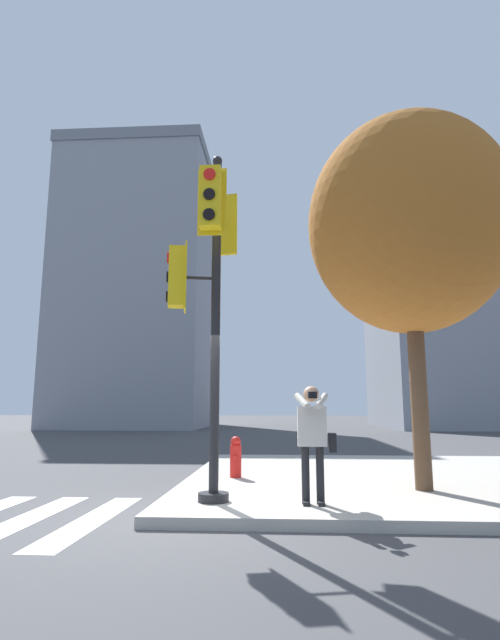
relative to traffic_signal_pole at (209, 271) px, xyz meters
The scene contains 8 objects.
ground_plane 3.52m from the traffic_signal_pole, 112.73° to the right, with size 160.00×160.00×0.00m, color #424244.
sidewalk_corner 5.60m from the traffic_signal_pole, 42.33° to the left, with size 8.00×8.00×0.15m.
traffic_signal_pole is the anchor object (origin of this frame).
person_photographer 2.81m from the traffic_signal_pole, ahead, with size 0.58×0.54×1.60m.
street_tree 3.71m from the traffic_signal_pole, 19.88° to the left, with size 3.50×3.50×6.39m.
fire_hydrant 3.86m from the traffic_signal_pole, 85.54° to the left, with size 0.22×0.28×0.75m.
building_left 31.66m from the traffic_signal_pole, 107.89° to the left, with size 10.43×11.77×20.41m.
building_right 33.83m from the traffic_signal_pole, 64.93° to the left, with size 11.87×13.10×14.75m.
Camera 1 is at (1.30, -6.73, 1.46)m, focal length 28.00 mm.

